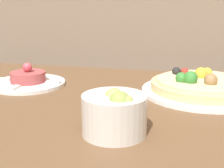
% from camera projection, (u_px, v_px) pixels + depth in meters
% --- Properties ---
extents(dining_table, '(1.43, 0.72, 0.79)m').
position_uv_depth(dining_table, '(165.00, 149.00, 0.73)').
color(dining_table, brown).
rests_on(dining_table, ground_plane).
extents(pizza_plate, '(0.31, 0.31, 0.06)m').
position_uv_depth(pizza_plate, '(202.00, 87.00, 0.79)').
color(pizza_plate, white).
rests_on(pizza_plate, dining_table).
extents(tartare_plate, '(0.20, 0.20, 0.06)m').
position_uv_depth(tartare_plate, '(28.00, 81.00, 0.87)').
color(tartare_plate, white).
rests_on(tartare_plate, dining_table).
extents(small_bowl, '(0.12, 0.12, 0.08)m').
position_uv_depth(small_bowl, '(115.00, 112.00, 0.54)').
color(small_bowl, silver).
rests_on(small_bowl, dining_table).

